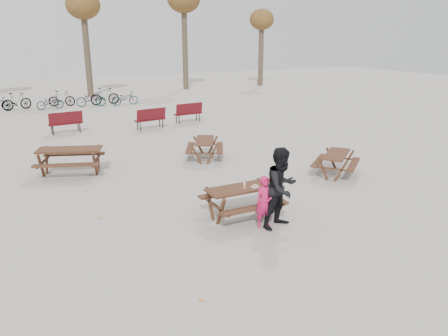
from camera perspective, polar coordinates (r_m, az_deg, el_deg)
name	(u,v)px	position (r m, az deg, el deg)	size (l,w,h in m)	color
ground	(242,216)	(11.08, 2.38, -6.30)	(80.00, 80.00, 0.00)	gray
main_picnic_table	(242,194)	(10.87, 2.42, -3.46)	(1.80, 1.45, 0.78)	#341B12
food_tray	(255,187)	(10.79, 4.07, -2.48)	(0.18, 0.11, 0.04)	silver
bread_roll	(255,185)	(10.78, 4.07, -2.26)	(0.14, 0.06, 0.05)	tan
soda_bottle	(245,186)	(10.68, 2.70, -2.35)	(0.07, 0.07, 0.17)	silver
child	(265,202)	(10.30, 5.36, -4.46)	(0.46, 0.30, 1.26)	#C41852
adult	(282,188)	(10.27, 7.54, -2.58)	(0.94, 0.73, 1.94)	black
picnic_table_east	(336,164)	(14.65, 14.39, 0.51)	(1.65, 1.33, 0.71)	#341B12
picnic_table_north	(71,161)	(15.06, -19.41, 0.81)	(2.00, 1.61, 0.86)	#341B12
picnic_table_far	(205,149)	(16.04, -2.51, 2.46)	(1.65, 1.33, 0.71)	#341B12
park_bench_row	(93,120)	(21.57, -16.76, 5.98)	(12.54, 2.10, 1.03)	maroon
bicycle_row	(69,99)	(29.39, -19.57, 8.44)	(9.08, 2.45, 1.11)	black
tree_row	(80,8)	(34.55, -18.30, 19.24)	(32.17, 3.52, 8.26)	#382B21
fallen_leaves	(216,184)	(13.36, -1.03, -2.12)	(11.00, 11.00, 0.01)	#A87228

